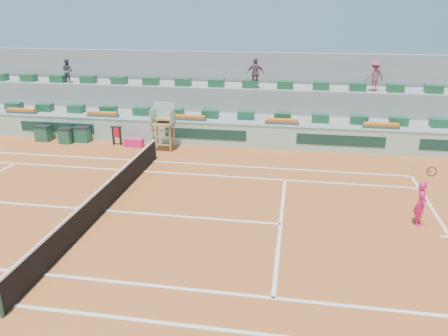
{
  "coord_description": "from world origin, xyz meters",
  "views": [
    {
      "loc": [
        6.7,
        -13.53,
        7.05
      ],
      "look_at": [
        4.0,
        2.5,
        1.0
      ],
      "focal_mm": 35.0,
      "sensor_mm": 36.0,
      "label": 1
    }
  ],
  "objects_px": {
    "drink_cooler_a": "(83,134)",
    "tennis_player": "(421,203)",
    "umpire_chair": "(163,120)",
    "player_bag": "(134,142)"
  },
  "relations": [
    {
      "from": "tennis_player",
      "to": "umpire_chair",
      "type": "bearing_deg",
      "value": 148.82
    },
    {
      "from": "umpire_chair",
      "to": "tennis_player",
      "type": "relative_size",
      "value": 1.05
    },
    {
      "from": "umpire_chair",
      "to": "drink_cooler_a",
      "type": "distance_m",
      "value": 5.0
    },
    {
      "from": "player_bag",
      "to": "tennis_player",
      "type": "xyz_separation_m",
      "value": [
        12.78,
        -6.81,
        0.58
      ]
    },
    {
      "from": "tennis_player",
      "to": "player_bag",
      "type": "bearing_deg",
      "value": 151.95
    },
    {
      "from": "drink_cooler_a",
      "to": "tennis_player",
      "type": "distance_m",
      "value": 17.46
    },
    {
      "from": "umpire_chair",
      "to": "tennis_player",
      "type": "distance_m",
      "value": 12.94
    },
    {
      "from": "drink_cooler_a",
      "to": "umpire_chair",
      "type": "bearing_deg",
      "value": -6.33
    },
    {
      "from": "drink_cooler_a",
      "to": "tennis_player",
      "type": "xyz_separation_m",
      "value": [
        15.89,
        -7.22,
        0.38
      ]
    },
    {
      "from": "umpire_chair",
      "to": "drink_cooler_a",
      "type": "bearing_deg",
      "value": 173.67
    }
  ]
}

